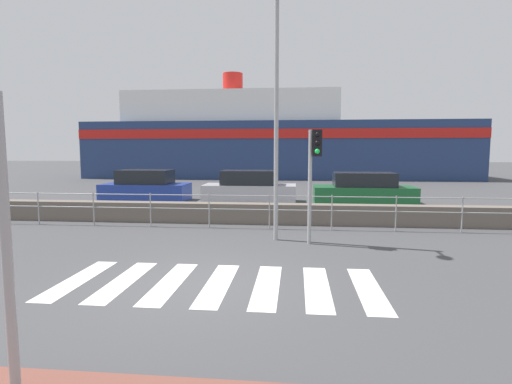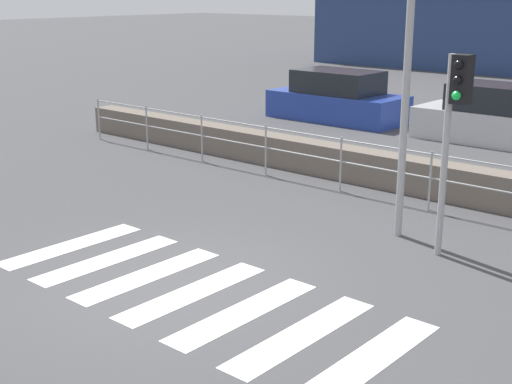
{
  "view_description": "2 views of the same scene",
  "coord_description": "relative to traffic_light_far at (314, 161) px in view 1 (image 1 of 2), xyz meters",
  "views": [
    {
      "loc": [
        1.78,
        -6.99,
        2.45
      ],
      "look_at": [
        0.87,
        2.0,
        1.5
      ],
      "focal_mm": 28.0,
      "sensor_mm": 36.0,
      "label": 1
    },
    {
      "loc": [
        6.66,
        -5.96,
        3.84
      ],
      "look_at": [
        0.6,
        1.0,
        1.2
      ],
      "focal_mm": 50.0,
      "sensor_mm": 36.0,
      "label": 2
    }
  ],
  "objects": [
    {
      "name": "ground_plane",
      "position": [
        -2.24,
        -3.38,
        -2.18
      ],
      "size": [
        160.0,
        160.0,
        0.0
      ],
      "primitive_type": "plane",
      "color": "#424244"
    },
    {
      "name": "crosswalk",
      "position": [
        -1.87,
        -3.38,
        -2.18
      ],
      "size": [
        5.85,
        2.4,
        0.01
      ],
      "color": "silver",
      "rests_on": "ground_plane"
    },
    {
      "name": "seawall",
      "position": [
        -2.24,
        2.81,
        -1.84
      ],
      "size": [
        19.21,
        0.55,
        0.67
      ],
      "color": "#6B6056",
      "rests_on": "ground_plane"
    },
    {
      "name": "harbor_fence",
      "position": [
        -2.24,
        1.94,
        -1.46
      ],
      "size": [
        17.33,
        0.04,
        1.08
      ],
      "color": "#9EA0A3",
      "rests_on": "ground_plane"
    },
    {
      "name": "traffic_light_far",
      "position": [
        0.0,
        0.0,
        0.0
      ],
      "size": [
        0.34,
        0.32,
        2.97
      ],
      "color": "#9EA0A3",
      "rests_on": "ground_plane"
    },
    {
      "name": "streetlamp",
      "position": [
        -1.0,
        0.25,
        1.8
      ],
      "size": [
        0.32,
        0.89,
        6.52
      ],
      "color": "#9EA0A3",
      "rests_on": "ground_plane"
    },
    {
      "name": "ferry_boat",
      "position": [
        -3.04,
        26.16,
        1.02
      ],
      "size": [
        33.44,
        7.74,
        9.36
      ],
      "color": "navy",
      "rests_on": "ground_plane"
    },
    {
      "name": "parked_car_blue",
      "position": [
        -7.78,
        8.41,
        -1.54
      ],
      "size": [
        4.14,
        1.81,
        1.5
      ],
      "color": "#233D9E",
      "rests_on": "ground_plane"
    },
    {
      "name": "parked_car_silver",
      "position": [
        -2.65,
        8.41,
        -1.54
      ],
      "size": [
        4.38,
        1.74,
        1.5
      ],
      "color": "#BCBCC1",
      "rests_on": "ground_plane"
    },
    {
      "name": "parked_car_green",
      "position": [
        2.66,
        8.41,
        -1.57
      ],
      "size": [
        4.57,
        1.81,
        1.43
      ],
      "color": "#1E6633",
      "rests_on": "ground_plane"
    }
  ]
}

